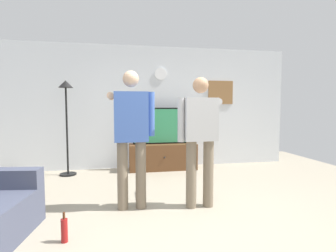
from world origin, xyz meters
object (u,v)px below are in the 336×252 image
at_px(floor_lamp, 66,108).
at_px(person_standing_nearer_couch, 200,134).
at_px(person_standing_nearer_lamp, 131,131).
at_px(television, 163,126).
at_px(wall_clock, 161,74).
at_px(tv_stand, 163,157).
at_px(beverage_bottle, 64,230).
at_px(framed_picture, 220,92).

height_order(floor_lamp, person_standing_nearer_couch, floor_lamp).
bearing_deg(person_standing_nearer_couch, person_standing_nearer_lamp, 173.19).
xyz_separation_m(television, wall_clock, (0.00, 0.24, 1.14)).
bearing_deg(wall_clock, person_standing_nearer_couch, -86.64).
relative_size(television, person_standing_nearer_couch, 0.73).
distance_m(tv_stand, wall_clock, 1.84).
bearing_deg(beverage_bottle, person_standing_nearer_lamp, 47.27).
relative_size(person_standing_nearer_couch, beverage_bottle, 5.66).
distance_m(television, beverage_bottle, 3.33).
bearing_deg(person_standing_nearer_couch, beverage_bottle, -157.84).
bearing_deg(framed_picture, floor_lamp, -173.12).
xyz_separation_m(framed_picture, floor_lamp, (-3.36, -0.40, -0.36)).
bearing_deg(wall_clock, television, -90.00).
distance_m(floor_lamp, beverage_bottle, 3.01).
relative_size(floor_lamp, person_standing_nearer_lamp, 1.03).
height_order(framed_picture, beverage_bottle, framed_picture).
bearing_deg(beverage_bottle, wall_clock, 64.73).
bearing_deg(tv_stand, beverage_bottle, -117.50).
bearing_deg(floor_lamp, wall_clock, 11.65).
bearing_deg(tv_stand, framed_picture, 11.76).
relative_size(tv_stand, wall_clock, 5.35).
distance_m(framed_picture, beverage_bottle, 4.53).
height_order(television, framed_picture, framed_picture).
distance_m(wall_clock, person_standing_nearer_lamp, 2.68).
bearing_deg(beverage_bottle, person_standing_nearer_couch, 22.16).
bearing_deg(tv_stand, person_standing_nearer_lamp, -110.33).
xyz_separation_m(tv_stand, person_standing_nearer_lamp, (-0.76, -2.06, 0.76)).
relative_size(tv_stand, television, 1.13).
bearing_deg(floor_lamp, television, 4.60).
bearing_deg(person_standing_nearer_lamp, beverage_bottle, -132.73).
height_order(television, person_standing_nearer_lamp, person_standing_nearer_lamp).
bearing_deg(wall_clock, framed_picture, 0.20).
relative_size(television, person_standing_nearer_lamp, 0.70).
height_order(framed_picture, person_standing_nearer_couch, framed_picture).
relative_size(framed_picture, floor_lamp, 0.32).
relative_size(tv_stand, person_standing_nearer_lamp, 0.79).
bearing_deg(television, beverage_bottle, -117.12).
bearing_deg(floor_lamp, tv_stand, 3.24).
height_order(person_standing_nearer_lamp, person_standing_nearer_couch, person_standing_nearer_lamp).
bearing_deg(person_standing_nearer_lamp, tv_stand, 69.67).
bearing_deg(framed_picture, person_standing_nearer_lamp, -132.82).
height_order(wall_clock, person_standing_nearer_lamp, wall_clock).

